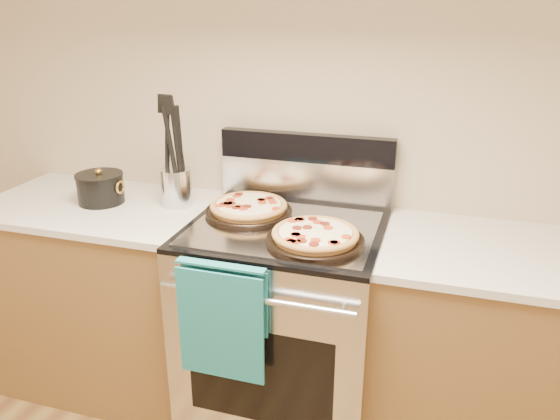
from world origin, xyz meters
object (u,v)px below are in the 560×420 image
(range_body, at_px, (285,328))
(pepperoni_pizza_back, at_px, (249,208))
(utensil_crock, at_px, (176,187))
(pepperoni_pizza_front, at_px, (315,236))
(saucepan, at_px, (101,189))

(range_body, height_order, pepperoni_pizza_back, pepperoni_pizza_back)
(utensil_crock, bearing_deg, pepperoni_pizza_front, -19.70)
(pepperoni_pizza_back, relative_size, pepperoni_pizza_front, 1.00)
(pepperoni_pizza_back, xyz_separation_m, saucepan, (-0.68, -0.03, 0.02))
(pepperoni_pizza_back, height_order, utensil_crock, utensil_crock)
(pepperoni_pizza_front, height_order, saucepan, saucepan)
(pepperoni_pizza_front, distance_m, saucepan, 1.03)
(pepperoni_pizza_back, bearing_deg, pepperoni_pizza_front, -31.24)
(range_body, relative_size, pepperoni_pizza_back, 2.54)
(range_body, distance_m, pepperoni_pizza_front, 0.54)
(range_body, bearing_deg, saucepan, 177.02)
(pepperoni_pizza_back, height_order, pepperoni_pizza_front, same)
(pepperoni_pizza_back, relative_size, saucepan, 1.78)
(saucepan, bearing_deg, range_body, -2.98)
(utensil_crock, relative_size, saucepan, 0.83)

